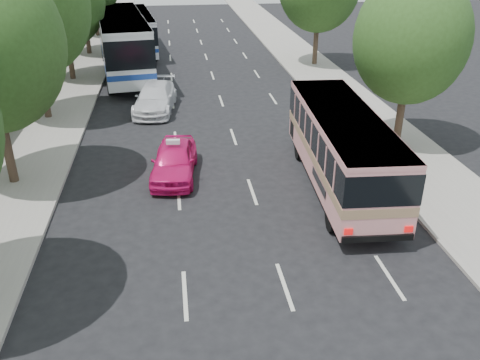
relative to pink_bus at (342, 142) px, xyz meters
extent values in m
plane|color=black|center=(-4.50, -4.00, -1.92)|extent=(120.00, 120.00, 0.00)
cube|color=#9E998E|center=(-13.00, 16.00, -1.84)|extent=(4.00, 90.00, 0.15)
cube|color=#9E998E|center=(4.00, 16.00, -1.86)|extent=(4.00, 90.00, 0.12)
cube|color=#9E998E|center=(-14.80, 16.00, -1.02)|extent=(0.30, 90.00, 1.50)
cylinder|color=#38281E|center=(-13.00, 2.00, -0.11)|extent=(0.36, 0.36, 3.61)
cylinder|color=#38281E|center=(-13.20, 10.00, -0.02)|extent=(0.36, 0.36, 3.80)
ellipsoid|color=#2B4D1B|center=(-13.20, 10.00, 3.98)|extent=(6.00, 6.00, 6.90)
cylinder|color=#38281E|center=(-13.10, 18.00, -0.17)|extent=(0.36, 0.36, 3.50)
cylinder|color=#38281E|center=(-13.00, 26.00, 0.08)|extent=(0.36, 0.36, 3.99)
cylinder|color=#38281E|center=(-13.20, 34.00, -0.06)|extent=(0.36, 0.36, 3.72)
cylinder|color=#38281E|center=(4.20, 4.00, -0.30)|extent=(0.36, 0.36, 3.23)
ellipsoid|color=#2B4D1B|center=(4.20, 4.00, 3.10)|extent=(5.10, 5.10, 5.87)
sphere|color=#2B4D1B|center=(4.60, 3.70, 4.12)|extent=(3.32, 3.31, 3.31)
cylinder|color=#38281E|center=(4.50, 20.00, -0.02)|extent=(0.36, 0.36, 3.80)
cube|color=pink|center=(0.00, 0.00, -0.13)|extent=(2.97, 9.75, 2.58)
cube|color=#9E7A59|center=(0.00, 0.00, -0.43)|extent=(3.01, 9.77, 0.34)
cube|color=black|center=(0.00, 0.00, 0.35)|extent=(3.02, 9.78, 1.06)
cube|color=pink|center=(0.00, 0.00, 1.09)|extent=(2.99, 9.77, 0.15)
cylinder|color=black|center=(-0.88, 2.95, -1.42)|extent=(0.35, 1.02, 1.00)
cylinder|color=black|center=(1.22, 2.82, -1.42)|extent=(0.35, 1.02, 1.00)
cylinder|color=black|center=(-1.24, -3.20, -1.42)|extent=(0.35, 1.02, 1.00)
cylinder|color=black|center=(0.86, -3.33, -1.42)|extent=(0.35, 1.02, 1.00)
imported|color=#DB1367|center=(-6.50, 1.85, -1.18)|extent=(2.23, 4.48, 1.47)
imported|color=silver|center=(-7.39, 10.71, -1.18)|extent=(2.73, 5.33, 1.48)
cube|color=white|center=(-9.62, 19.26, 0.43)|extent=(4.70, 13.82, 3.45)
cube|color=black|center=(-9.62, 19.26, 0.85)|extent=(4.76, 13.86, 1.69)
cube|color=navy|center=(-9.62, 19.26, -0.45)|extent=(4.74, 13.85, 0.34)
cube|color=white|center=(-9.62, 19.26, 2.07)|extent=(4.72, 13.84, 0.16)
cylinder|color=black|center=(-11.49, 23.34, -1.30)|extent=(0.53, 1.28, 1.24)
cylinder|color=black|center=(-8.93, 23.69, -1.30)|extent=(0.53, 1.28, 1.24)
cylinder|color=black|center=(-10.25, 14.38, -1.30)|extent=(0.53, 1.28, 1.24)
cylinder|color=black|center=(-7.70, 14.74, -1.30)|extent=(0.53, 1.28, 1.24)
cube|color=white|center=(-9.00, 26.51, -0.06)|extent=(3.53, 10.91, 2.72)
cube|color=black|center=(-9.00, 26.51, 0.27)|extent=(3.58, 10.95, 1.34)
cube|color=navy|center=(-9.00, 26.51, -0.76)|extent=(3.57, 10.94, 0.27)
cube|color=white|center=(-9.00, 26.51, 1.24)|extent=(3.55, 10.94, 0.13)
cylinder|color=black|center=(-10.38, 29.76, -1.43)|extent=(0.40, 1.01, 0.98)
cylinder|color=black|center=(-8.42, 29.99, -1.43)|extent=(0.40, 1.01, 0.98)
cylinder|color=black|center=(-9.54, 22.66, -1.43)|extent=(0.40, 1.01, 0.98)
cylinder|color=black|center=(-7.57, 22.90, -1.43)|extent=(0.40, 1.01, 0.98)
cube|color=silver|center=(-6.50, 1.85, -0.36)|extent=(0.57, 0.24, 0.18)
camera|label=1|loc=(-6.41, -17.59, 7.42)|focal=38.00mm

